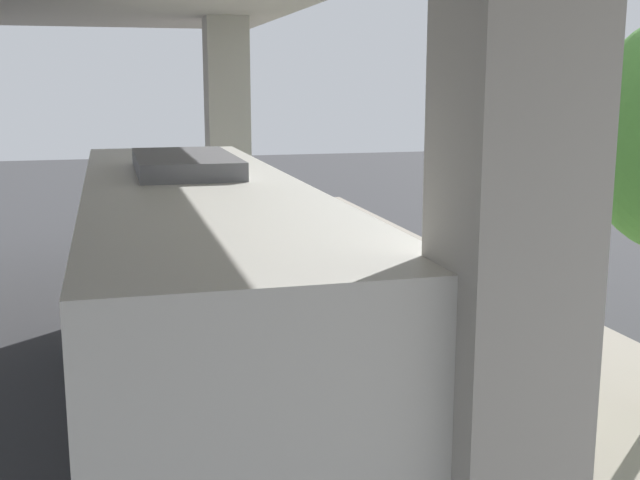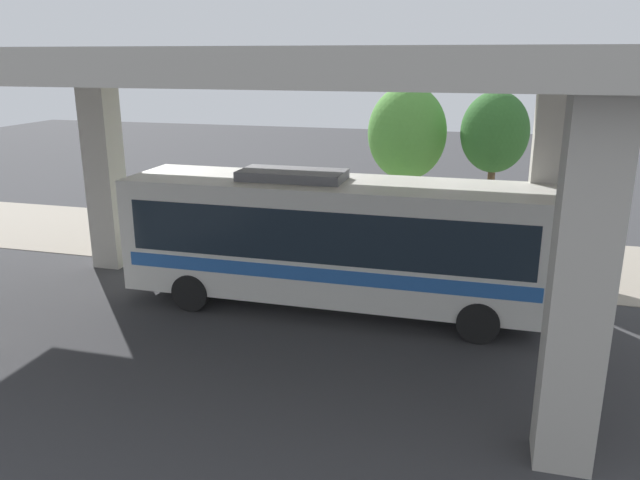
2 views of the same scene
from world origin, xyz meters
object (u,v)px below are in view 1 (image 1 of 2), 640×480
Objects in this scene: fire_hydrant at (422,417)px; planter_back at (368,310)px; planter_extra at (498,381)px; bus at (197,292)px; planter_front at (362,262)px; planter_middle at (325,268)px.

fire_hydrant is 0.74× the size of planter_back.
planter_extra is at bearing 96.05° from planter_back.
planter_back is 0.85× the size of planter_extra.
bus is 10.59× the size of fire_hydrant.
fire_hydrant is 1.14m from planter_extra.
planter_back reaches higher than fire_hydrant.
fire_hydrant is 7.78m from planter_front.
planter_front is 0.85× the size of planter_middle.
planter_extra is (-0.43, 4.04, 0.15)m from planter_back.
fire_hydrant is 0.63× the size of planter_extra.
planter_back is at bearing -138.92° from bus.
fire_hydrant is at bearing 85.34° from planter_middle.
planter_middle is (-3.15, -5.30, -1.08)m from bus.
bus reaches higher than planter_back.
planter_extra is at bearing -173.93° from fire_hydrant.
planter_middle is at bearing -120.73° from bus.
planter_middle is at bearing 42.44° from planter_front.
planter_front is 7.51m from planter_extra.
planter_front is 1.49m from planter_middle.
planter_front is 3.59m from planter_back.
planter_back is (0.98, 3.46, -0.05)m from planter_front.
planter_front reaches higher than fire_hydrant.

